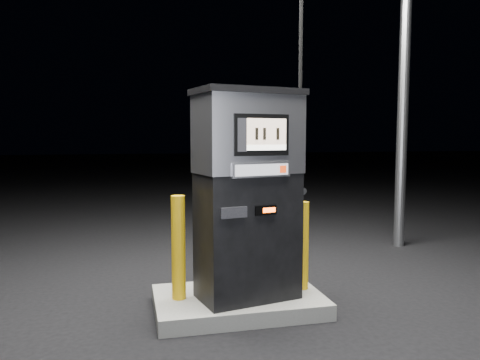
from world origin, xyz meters
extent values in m
plane|color=black|center=(0.00, 0.00, 0.00)|extent=(80.00, 80.00, 0.00)
cube|color=slate|center=(0.00, 0.00, 0.07)|extent=(1.60, 1.00, 0.15)
cylinder|color=gray|center=(3.00, 2.00, 2.25)|extent=(0.16, 0.16, 4.50)
cube|color=black|center=(0.07, -0.09, 0.74)|extent=(0.99, 0.70, 1.19)
cube|color=silver|center=(0.07, -0.09, 1.69)|extent=(1.01, 0.72, 0.71)
cube|color=black|center=(0.07, -0.09, 2.08)|extent=(1.06, 0.77, 0.06)
cube|color=black|center=(0.12, -0.36, 1.69)|extent=(0.53, 0.14, 0.36)
cube|color=#C3A88D|center=(0.17, -0.37, 1.72)|extent=(0.38, 0.08, 0.23)
cube|color=white|center=(0.17, -0.37, 1.58)|extent=(0.38, 0.08, 0.05)
cube|color=silver|center=(0.12, -0.36, 1.39)|extent=(0.56, 0.15, 0.13)
cube|color=#9D9EA4|center=(0.13, -0.38, 1.39)|extent=(0.51, 0.11, 0.10)
cube|color=red|center=(0.33, -0.34, 1.39)|extent=(0.07, 0.02, 0.07)
cube|color=black|center=(0.17, -0.35, 1.02)|extent=(0.21, 0.06, 0.09)
cube|color=#F7480C|center=(0.20, -0.36, 1.02)|extent=(0.12, 0.03, 0.04)
cube|color=black|center=(-0.14, -0.42, 1.02)|extent=(0.25, 0.07, 0.10)
cube|color=black|center=(0.55, 0.01, 1.15)|extent=(0.13, 0.19, 0.24)
cylinder|color=gray|center=(0.61, 0.02, 1.15)|extent=(0.11, 0.22, 0.07)
cylinder|color=black|center=(0.60, -0.03, 2.73)|extent=(0.04, 0.04, 2.95)
cylinder|color=#F1B50D|center=(-0.57, 0.02, 0.64)|extent=(0.14, 0.14, 0.98)
cylinder|color=#F1B50D|center=(0.67, 0.02, 0.59)|extent=(0.13, 0.13, 0.88)
camera|label=1|loc=(-1.01, -4.29, 1.68)|focal=35.00mm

